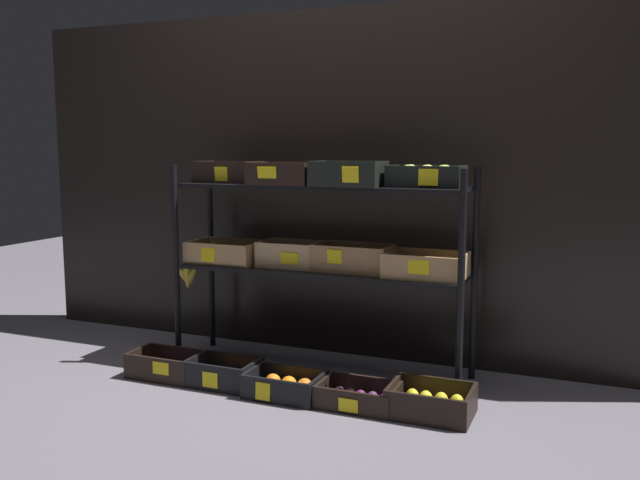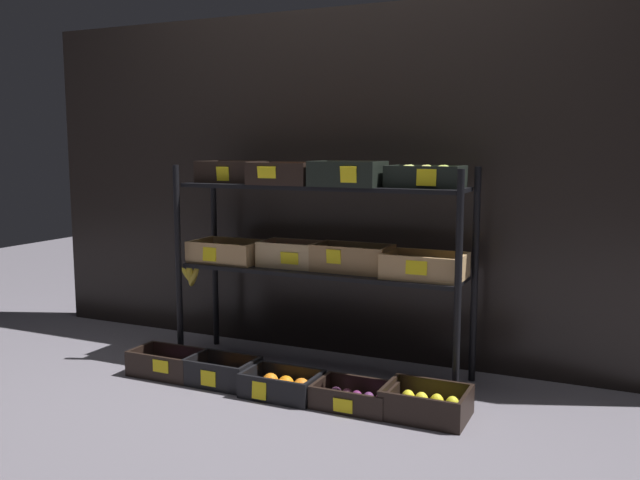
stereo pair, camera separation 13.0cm
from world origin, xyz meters
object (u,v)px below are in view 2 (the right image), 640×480
Objects in this scene: crate_ground_plum at (167,366)px; crate_ground_tangerine at (223,374)px; crate_ground_orange at (282,386)px; crate_ground_right_plum at (354,398)px; display_rack at (321,228)px; crate_ground_lemon at (426,406)px.

crate_ground_tangerine reaches higher than crate_ground_plum.
crate_ground_right_plum is at bearing 2.95° from crate_ground_orange.
crate_ground_right_plum is (0.68, -0.01, -0.01)m from crate_ground_tangerine.
crate_ground_tangerine is at bearing 175.77° from crate_ground_orange.
crate_ground_lemon is at bearing -29.13° from display_rack.
crate_ground_right_plum is at bearing -0.22° from crate_ground_plum.
crate_ground_plum is 1.02× the size of crate_ground_right_plum.
crate_ground_plum reaches higher than crate_ground_right_plum.
crate_ground_orange is 0.35m from crate_ground_right_plum.
crate_ground_orange is (-0.01, -0.40, -0.68)m from display_rack.
crate_ground_plum is 1.08× the size of crate_ground_tangerine.
crate_ground_right_plum is 0.99× the size of crate_ground_lemon.
crate_ground_lemon reaches higher than crate_ground_tangerine.
crate_ground_right_plum is (0.34, -0.39, -0.69)m from display_rack.
crate_ground_right_plum is at bearing -48.77° from display_rack.
crate_ground_tangerine reaches higher than crate_ground_right_plum.
crate_ground_orange is 0.67m from crate_ground_lemon.
display_rack is at bearing 88.88° from crate_ground_orange.
display_rack is 0.85m from crate_ground_tangerine.
crate_ground_orange is (0.34, -0.02, -0.00)m from crate_ground_tangerine.
crate_ground_plum is at bearing -179.30° from crate_ground_lemon.
display_rack is at bearing 47.71° from crate_ground_tangerine.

